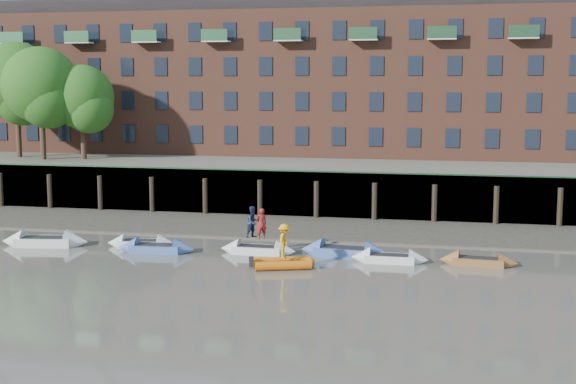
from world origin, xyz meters
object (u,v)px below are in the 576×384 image
(rowboat_3, at_px, (258,250))
(rowboat_6, at_px, (478,261))
(rib_tender, at_px, (285,263))
(person_rower_b, at_px, (253,222))
(rowboat_4, at_px, (344,252))
(rowboat_5, at_px, (390,258))
(rowboat_1, at_px, (142,243))
(rowboat_2, at_px, (156,248))
(person_rib_crew, at_px, (284,241))
(rowboat_0, at_px, (45,241))
(person_rower_a, at_px, (261,224))

(rowboat_3, distance_m, rowboat_6, 11.83)
(rib_tender, relative_size, person_rower_b, 1.81)
(rowboat_4, height_order, rib_tender, rowboat_4)
(rowboat_5, distance_m, rowboat_6, 4.55)
(rowboat_1, relative_size, rowboat_5, 1.01)
(rowboat_3, relative_size, rowboat_5, 1.06)
(rowboat_6, bearing_deg, rowboat_2, -174.31)
(rowboat_2, distance_m, rowboat_6, 17.44)
(rowboat_2, xyz_separation_m, rowboat_6, (17.43, 0.47, -0.02))
(rowboat_2, xyz_separation_m, person_rib_crew, (7.77, -2.26, 1.18))
(rowboat_3, height_order, rowboat_5, rowboat_3)
(rib_tender, xyz_separation_m, person_rower_b, (-2.49, 3.25, 1.48))
(rib_tender, height_order, person_rib_crew, person_rib_crew)
(rowboat_2, height_order, rowboat_5, rowboat_2)
(rowboat_1, relative_size, rowboat_6, 1.01)
(rowboat_0, bearing_deg, person_rib_crew, -19.31)
(rowboat_4, relative_size, rowboat_5, 1.24)
(rowboat_2, distance_m, rowboat_5, 12.89)
(rowboat_4, height_order, person_rower_a, person_rower_a)
(rowboat_3, bearing_deg, rowboat_1, 178.28)
(rowboat_3, xyz_separation_m, rowboat_6, (11.83, -0.36, -0.01))
(rowboat_1, height_order, rib_tender, rowboat_1)
(person_rower_a, height_order, person_rower_b, person_rower_b)
(rowboat_6, distance_m, person_rower_b, 12.26)
(rib_tender, bearing_deg, person_rib_crew, -108.02)
(rowboat_1, height_order, rowboat_6, same)
(rowboat_1, xyz_separation_m, person_rower_b, (6.64, -0.10, 1.51))
(rowboat_3, bearing_deg, rowboat_0, -176.56)
(rowboat_5, bearing_deg, rowboat_3, 174.77)
(rowboat_4, relative_size, person_rower_a, 2.96)
(rowboat_4, distance_m, rowboat_6, 7.10)
(rowboat_4, distance_m, person_rib_crew, 4.44)
(rowboat_4, bearing_deg, rowboat_0, -171.63)
(rowboat_3, xyz_separation_m, person_rower_a, (0.19, 0.02, 1.46))
(rowboat_4, bearing_deg, rowboat_5, -15.25)
(rib_tender, height_order, person_rower_b, person_rower_b)
(rowboat_1, height_order, person_rower_b, person_rower_b)
(rowboat_4, height_order, person_rower_b, person_rower_b)
(rowboat_2, distance_m, person_rower_b, 5.59)
(rib_tender, height_order, person_rower_a, person_rower_a)
(rowboat_5, relative_size, person_rower_a, 2.38)
(person_rib_crew, bearing_deg, rib_tender, 0.19)
(rowboat_1, xyz_separation_m, rowboat_3, (6.96, -0.36, 0.01))
(rowboat_3, xyz_separation_m, rowboat_5, (7.28, -0.64, -0.01))
(rowboat_0, xyz_separation_m, rowboat_1, (5.58, 0.85, -0.05))
(person_rower_a, relative_size, person_rib_crew, 0.95)
(rowboat_0, relative_size, rowboat_3, 1.21)
(rowboat_2, distance_m, rowboat_3, 5.67)
(person_rower_a, bearing_deg, person_rib_crew, 89.99)
(person_rower_a, xyz_separation_m, person_rower_b, (-0.52, 0.24, 0.03))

